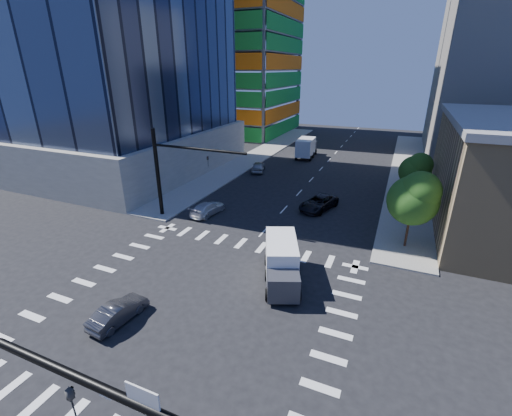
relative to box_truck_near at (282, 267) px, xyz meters
The scene contains 14 objects.
ground 6.54m from the box_truck_near, 132.05° to the right, with size 160.00×160.00×0.00m, color black.
road_markings 6.54m from the box_truck_near, 132.05° to the right, with size 20.00×20.00×0.01m, color silver.
sidewalk_ne 36.21m from the box_truck_near, 76.89° to the left, with size 5.00×60.00×0.15m, color gray.
sidewalk_nw 39.06m from the box_truck_near, 115.47° to the left, with size 5.00×60.00×0.15m, color gray.
construction_building 69.40m from the box_truck_near, 119.01° to the left, with size 25.16×34.50×70.60m.
signal_mast_nw 16.35m from the box_truck_near, 154.73° to the left, with size 10.20×0.40×9.00m.
tree_south 12.83m from the box_truck_near, 47.65° to the left, with size 4.16×4.16×6.82m.
tree_north 23.00m from the box_truck_near, 67.78° to the left, with size 3.54×3.52×5.78m.
car_nb_far 14.88m from the box_truck_near, 93.13° to the left, with size 2.49×5.41×1.50m, color black.
car_sb_near 14.45m from the box_truck_near, 142.16° to the left, with size 1.86×4.59×1.33m, color white.
car_sb_mid 28.99m from the box_truck_near, 116.06° to the left, with size 1.78×4.43×1.51m, color #9C9FA4.
car_sb_cross 11.16m from the box_truck_near, 135.02° to the right, with size 1.36×3.89×1.28m, color #424246.
box_truck_near is the anchor object (origin of this frame).
box_truck_far 38.79m from the box_truck_near, 102.64° to the left, with size 3.21×6.63×3.38m.
Camera 1 is at (10.89, -15.45, 14.56)m, focal length 24.00 mm.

